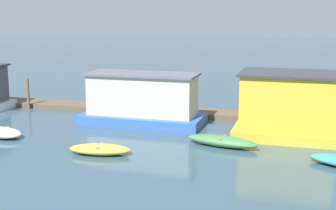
% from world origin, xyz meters
% --- Properties ---
extents(ground_plane, '(200.00, 200.00, 0.00)m').
position_xyz_m(ground_plane, '(0.00, 0.00, 0.00)').
color(ground_plane, '#385160').
extents(dock_walkway, '(42.40, 1.87, 0.30)m').
position_xyz_m(dock_walkway, '(0.00, 3.03, 0.15)').
color(dock_walkway, brown).
rests_on(dock_walkway, ground_plane).
extents(houseboat_blue, '(7.17, 3.22, 3.01)m').
position_xyz_m(houseboat_blue, '(-1.83, -0.09, 1.38)').
color(houseboat_blue, '#3866B7').
rests_on(houseboat_blue, ground_plane).
extents(houseboat_yellow, '(5.45, 4.08, 3.41)m').
position_xyz_m(houseboat_yellow, '(6.47, -0.58, 1.63)').
color(houseboat_yellow, gold).
rests_on(houseboat_yellow, ground_plane).
extents(dinghy_white, '(3.11, 2.14, 0.47)m').
position_xyz_m(dinghy_white, '(-8.10, -5.01, 0.24)').
color(dinghy_white, white).
rests_on(dinghy_white, ground_plane).
extents(dinghy_yellow, '(3.03, 1.59, 0.47)m').
position_xyz_m(dinghy_yellow, '(-1.70, -6.40, 0.24)').
color(dinghy_yellow, yellow).
rests_on(dinghy_yellow, ground_plane).
extents(dinghy_green, '(3.77, 1.76, 0.53)m').
position_xyz_m(dinghy_green, '(3.52, -3.51, 0.26)').
color(dinghy_green, '#47844C').
rests_on(dinghy_green, ground_plane).
extents(mooring_post_centre, '(0.21, 0.21, 2.10)m').
position_xyz_m(mooring_post_centre, '(-10.76, 1.84, 1.05)').
color(mooring_post_centre, brown).
rests_on(mooring_post_centre, ground_plane).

